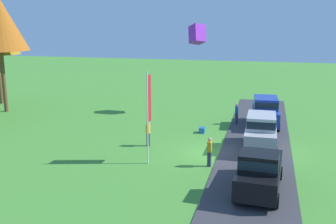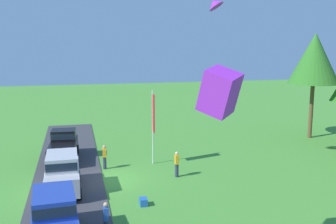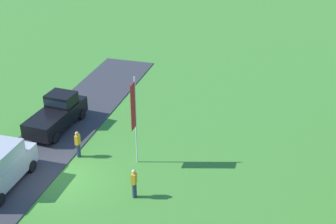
# 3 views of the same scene
# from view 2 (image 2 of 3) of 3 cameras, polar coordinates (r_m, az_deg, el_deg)

# --- Properties ---
(ground_plane) EXTENTS (120.00, 120.00, 0.00)m
(ground_plane) POSITION_cam_2_polar(r_m,az_deg,el_deg) (25.94, -8.56, -9.76)
(ground_plane) COLOR #478E33
(pavement_strip) EXTENTS (36.00, 4.40, 0.06)m
(pavement_strip) POSITION_cam_2_polar(r_m,az_deg,el_deg) (25.87, -14.31, -9.95)
(pavement_strip) COLOR #38383D
(pavement_strip) RESTS_ON ground
(car_pickup_mid_row) EXTENTS (5.11, 2.30, 2.14)m
(car_pickup_mid_row) POSITION_cam_2_polar(r_m,az_deg,el_deg) (30.61, -14.96, -4.74)
(car_pickup_mid_row) COLOR black
(car_pickup_mid_row) RESTS_ON ground
(car_suv_far_end) EXTENTS (4.61, 2.07, 2.28)m
(car_suv_far_end) POSITION_cam_2_polar(r_m,az_deg,el_deg) (24.15, -15.07, -8.26)
(car_suv_far_end) COLOR #B7B7BC
(car_suv_far_end) RESTS_ON ground
(car_suv_by_flagpole) EXTENTS (4.71, 2.29, 2.28)m
(car_suv_by_flagpole) POSITION_cam_2_polar(r_m,az_deg,el_deg) (18.52, -16.14, -14.09)
(car_suv_by_flagpole) COLOR #1E389E
(car_suv_by_flagpole) RESTS_ON ground
(person_watching_sky) EXTENTS (0.36, 0.24, 1.71)m
(person_watching_sky) POSITION_cam_2_polar(r_m,az_deg,el_deg) (27.91, -9.20, -6.45)
(person_watching_sky) COLOR #2D334C
(person_watching_sky) RESTS_ON ground
(person_on_lawn) EXTENTS (0.36, 0.24, 1.71)m
(person_on_lawn) POSITION_cam_2_polar(r_m,az_deg,el_deg) (26.00, 1.28, -7.56)
(person_on_lawn) COLOR #2D334C
(person_on_lawn) RESTS_ON ground
(person_beside_suv) EXTENTS (0.36, 0.24, 1.71)m
(person_beside_suv) POSITION_cam_2_polar(r_m,az_deg,el_deg) (18.53, -8.96, -15.20)
(person_beside_suv) COLOR #2D334C
(person_beside_suv) RESTS_ON ground
(tree_lone_near) EXTENTS (4.55, 4.55, 9.61)m
(tree_lone_near) POSITION_cam_2_polar(r_m,az_deg,el_deg) (38.02, 20.49, 7.26)
(tree_lone_near) COLOR brown
(tree_lone_near) RESTS_ON ground
(flag_banner) EXTENTS (0.71, 0.08, 5.41)m
(flag_banner) POSITION_cam_2_polar(r_m,az_deg,el_deg) (27.94, -2.15, -0.92)
(flag_banner) COLOR silver
(flag_banner) RESTS_ON ground
(cooler_box) EXTENTS (0.56, 0.40, 0.40)m
(cooler_box) POSITION_cam_2_polar(r_m,az_deg,el_deg) (21.95, -3.60, -12.88)
(cooler_box) COLOR blue
(cooler_box) RESTS_ON ground
(kite_delta_over_trees) EXTENTS (1.49, 1.51, 0.95)m
(kite_delta_over_trees) POSITION_cam_2_polar(r_m,az_deg,el_deg) (26.32, 6.80, 15.36)
(kite_delta_over_trees) COLOR purple
(kite_box_high_right) EXTENTS (1.96, 1.71, 1.94)m
(kite_box_high_right) POSITION_cam_2_polar(r_m,az_deg,el_deg) (14.28, 7.50, 2.91)
(kite_box_high_right) COLOR purple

